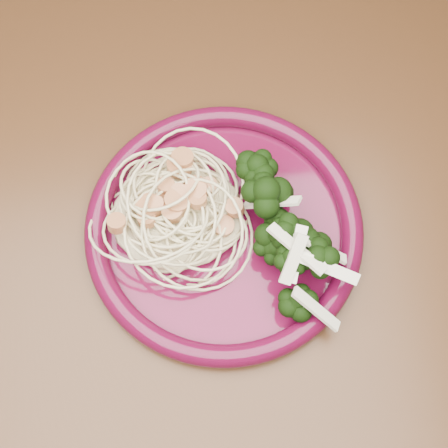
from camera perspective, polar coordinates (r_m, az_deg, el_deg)
name	(u,v)px	position (r m, az deg, el deg)	size (l,w,h in m)	color
dining_table	(159,313)	(0.69, -5.92, -8.11)	(1.20, 0.80, 0.75)	#472814
dinner_plate	(224,228)	(0.61, 0.00, -0.36)	(0.35, 0.35, 0.02)	#4E0925
spaghetti_pile	(177,212)	(0.60, -4.33, 1.14)	(0.13, 0.11, 0.03)	beige
scallop_cluster	(174,197)	(0.57, -4.57, 2.50)	(0.12, 0.12, 0.04)	#C9804C
broccoli_pile	(284,235)	(0.58, 5.48, -1.00)	(0.09, 0.15, 0.05)	black
onion_garnish	(287,222)	(0.55, 5.77, 0.18)	(0.06, 0.09, 0.06)	beige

